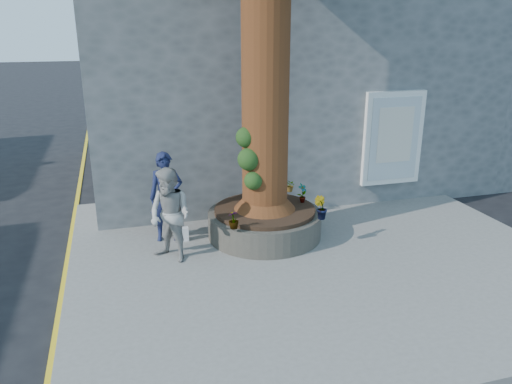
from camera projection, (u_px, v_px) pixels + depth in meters
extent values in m
plane|color=black|center=(254.00, 294.00, 8.27)|extent=(120.00, 120.00, 0.00)
cube|color=slate|center=(315.00, 254.00, 9.56)|extent=(9.00, 8.00, 0.12)
cube|color=yellow|center=(63.00, 290.00, 8.38)|extent=(0.10, 30.00, 0.01)
cube|color=#535658|center=(269.00, 69.00, 14.53)|extent=(10.00, 8.00, 6.00)
cube|color=white|center=(393.00, 138.00, 11.72)|extent=(1.50, 0.12, 2.20)
cube|color=silver|center=(394.00, 139.00, 11.66)|extent=(1.25, 0.04, 1.95)
cube|color=silver|center=(395.00, 135.00, 11.61)|extent=(0.90, 0.02, 1.30)
cube|color=#535658|center=(497.00, 64.00, 16.63)|extent=(6.00, 8.00, 6.00)
cylinder|color=black|center=(265.00, 224.00, 10.18)|extent=(2.30, 2.30, 0.52)
cylinder|color=black|center=(265.00, 210.00, 10.09)|extent=(2.04, 2.04, 0.08)
cylinder|color=#4C2713|center=(266.00, 11.00, 8.88)|extent=(0.90, 0.90, 7.50)
cone|color=#4C2713|center=(265.00, 192.00, 9.96)|extent=(1.24, 1.24, 0.70)
sphere|color=#1C3712|center=(249.00, 159.00, 9.44)|extent=(0.44, 0.44, 0.44)
sphere|color=#1C3712|center=(253.00, 181.00, 9.49)|extent=(0.36, 0.36, 0.36)
sphere|color=#1C3712|center=(246.00, 137.00, 9.42)|extent=(0.40, 0.40, 0.40)
imported|color=#171D3F|center=(166.00, 197.00, 9.81)|extent=(0.71, 0.52, 1.80)
imported|color=#999793|center=(170.00, 215.00, 8.95)|extent=(1.06, 1.07, 1.74)
cube|color=white|center=(184.00, 234.00, 9.98)|extent=(0.21, 0.14, 0.28)
imported|color=gray|center=(302.00, 193.00, 10.33)|extent=(0.26, 0.23, 0.41)
imported|color=gray|center=(321.00, 208.00, 9.45)|extent=(0.34, 0.34, 0.45)
imported|color=gray|center=(234.00, 220.00, 9.02)|extent=(0.24, 0.24, 0.34)
imported|color=gray|center=(290.00, 186.00, 11.03)|extent=(0.29, 0.31, 0.28)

